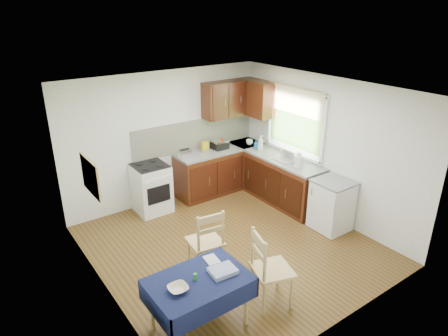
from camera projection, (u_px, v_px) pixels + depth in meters
floor at (231, 245)px, 6.41m from camera, size 4.20×4.20×0.00m
ceiling at (233, 90)px, 5.45m from camera, size 4.00×4.20×0.02m
wall_back at (166, 138)px, 7.50m from camera, size 4.00×0.02×2.50m
wall_front at (347, 236)px, 4.35m from camera, size 4.00×0.02×2.50m
wall_left at (100, 212)px, 4.85m from camera, size 0.02×4.20×2.50m
wall_right at (323, 148)px, 7.00m from camera, size 0.02×4.20×2.50m
base_cabinets at (249, 176)px, 7.91m from camera, size 1.90×2.30×0.86m
worktop_back at (220, 150)px, 7.98m from camera, size 1.90×0.60×0.04m
worktop_right at (284, 160)px, 7.47m from camera, size 0.60×1.70×0.04m
worktop_corner at (246, 144)px, 8.33m from camera, size 0.60×0.60×0.04m
splashback at (195, 134)px, 7.86m from camera, size 2.70×0.02×0.60m
upper_cabinets at (240, 99)px, 7.87m from camera, size 1.20×0.85×0.70m
stove at (151, 188)px, 7.31m from camera, size 0.60×0.61×0.92m
window at (295, 117)px, 7.36m from camera, size 0.04×1.48×1.26m
fridge at (332, 205)px, 6.74m from camera, size 0.58×0.60×0.89m
corkboard at (91, 177)px, 4.96m from camera, size 0.04×0.62×0.47m
dining_table at (199, 287)px, 4.58m from camera, size 1.15×0.78×0.69m
chair_far at (207, 240)px, 5.57m from camera, size 0.51×0.51×1.02m
chair_near at (269, 267)px, 4.97m from camera, size 0.58×0.58×1.05m
toaster at (185, 154)px, 7.49m from camera, size 0.23×0.14×0.18m
sandwich_press at (220, 145)px, 7.95m from camera, size 0.30×0.26×0.17m
sauce_bottle at (222, 144)px, 7.87m from camera, size 0.05×0.05×0.24m
yellow_packet at (205, 146)px, 7.87m from camera, size 0.16×0.13×0.18m
dish_rack at (288, 159)px, 7.39m from camera, size 0.42×0.32×0.20m
kettle at (299, 160)px, 7.06m from camera, size 0.16×0.16×0.27m
cup at (249, 142)px, 8.19m from camera, size 0.14×0.14×0.11m
soap_bottle_a at (260, 143)px, 7.84m from camera, size 0.16×0.16×0.30m
soap_bottle_b at (256, 144)px, 7.96m from camera, size 0.11×0.11×0.18m
soap_bottle_c at (300, 162)px, 7.08m from camera, size 0.15×0.15×0.17m
plate_bowl at (178, 289)px, 4.35m from camera, size 0.23×0.23×0.05m
book at (206, 261)px, 4.84m from camera, size 0.18×0.23×0.02m
spice_jar at (195, 277)px, 4.51m from camera, size 0.04×0.04×0.08m
tea_towel at (223, 271)px, 4.64m from camera, size 0.32×0.26×0.05m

